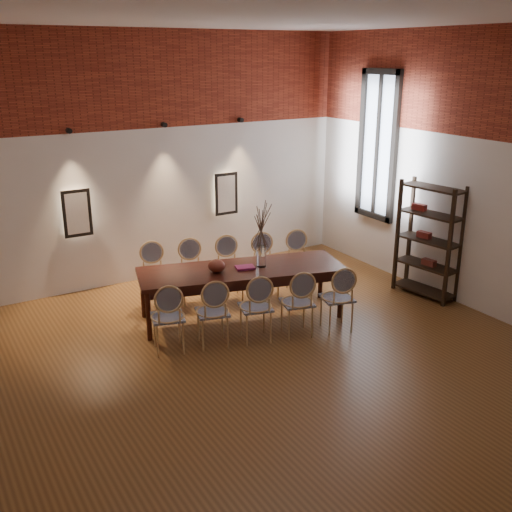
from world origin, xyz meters
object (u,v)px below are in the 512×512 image
chair_far_b (193,273)px  bowl (217,266)px  chair_far_a (154,277)px  chair_near_e (337,298)px  dining_table (242,293)px  chair_near_c (256,307)px  vase (261,256)px  chair_near_b (212,312)px  book (245,267)px  chair_far_d (266,266)px  shelving_rack (429,240)px  chair_far_e (300,263)px  chair_near_d (297,302)px  chair_far_c (230,270)px  chair_near_a (168,317)px

chair_far_b → bowl: chair_far_b is taller
chair_far_a → chair_near_e: bearing=147.2°
dining_table → chair_near_c: (-0.20, -0.72, 0.09)m
vase → chair_far_b: bearing=124.1°
chair_near_b → book: chair_near_b is taller
vase → bowl: 0.66m
dining_table → book: (0.04, -0.03, 0.39)m
chair_far_d → shelving_rack: shelving_rack is taller
chair_far_e → bowl: chair_far_e is taller
chair_near_d → chair_far_b: size_ratio=1.00×
chair_far_c → chair_near_a: bearing=52.2°
chair_far_c → book: 0.82m
chair_far_a → chair_far_d: size_ratio=1.00×
bowl → dining_table: bearing=-7.6°
chair_near_c → chair_far_a: same height
chair_near_d → chair_far_a: same height
chair_near_d → chair_near_e: size_ratio=1.00×
chair_near_b → chair_near_c: 0.58m
bowl → shelving_rack: (3.26, -0.79, 0.06)m
chair_near_c → vase: vase is taller
chair_far_c → vase: 0.91m
dining_table → chair_near_b: 0.95m
chair_near_e → chair_far_b: size_ratio=1.00×
chair_near_e → shelving_rack: (1.98, 0.28, 0.43)m
dining_table → chair_far_b: bearing=127.8°
chair_far_d → book: size_ratio=3.62×
shelving_rack → dining_table: bearing=157.6°
chair_near_a → vase: 1.68m
chair_near_e → chair_far_d: bearing=111.2°
book → chair_far_e: bearing=19.2°
chair_far_b → chair_far_c: same height
chair_near_a → shelving_rack: bearing=10.9°
chair_near_c → chair_far_e: 1.88m
chair_near_d → chair_near_e: (0.56, -0.15, 0.00)m
bowl → chair_near_e: bearing=-39.9°
chair_near_c → chair_far_a: size_ratio=1.00×
book → chair_near_c: bearing=-109.2°
dining_table → book: size_ratio=11.10×
chair_near_c → chair_far_d: 1.60m
chair_near_c → shelving_rack: 3.12m
chair_near_e → dining_table: bearing=147.2°
chair_near_e → vase: size_ratio=3.13×
chair_near_e → chair_far_b: bearing=139.3°
chair_near_e → shelving_rack: bearing=23.4°
chair_near_a → chair_far_b: same height
chair_near_e → shelving_rack: shelving_rack is taller
chair_far_a → shelving_rack: shelving_rack is taller
dining_table → chair_near_c: bearing=-90.0°
chair_far_a → chair_far_c: bearing=-180.0°
chair_near_e → chair_far_d: same height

